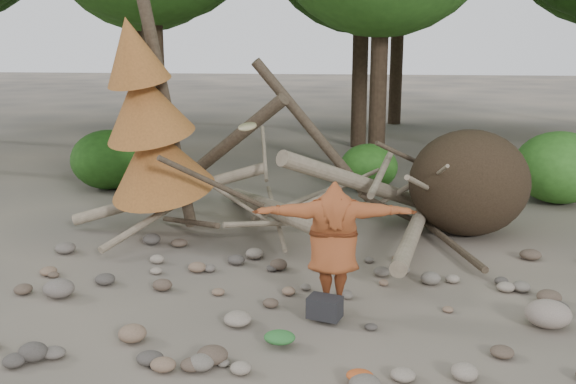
# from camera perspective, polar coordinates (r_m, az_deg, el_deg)

# --- Properties ---
(ground) EXTENTS (120.00, 120.00, 0.00)m
(ground) POSITION_cam_1_polar(r_m,az_deg,el_deg) (8.38, 1.87, -11.85)
(ground) COLOR #514C44
(ground) RESTS_ON ground
(deadfall_pile) EXTENTS (8.55, 5.24, 3.30)m
(deadfall_pile) POSITION_cam_1_polar(r_m,az_deg,el_deg) (12.16, 13.11, 0.62)
(deadfall_pile) COLOR #332619
(deadfall_pile) RESTS_ON ground
(dead_conifer) EXTENTS (2.06, 2.16, 4.35)m
(dead_conifer) POSITION_cam_1_polar(r_m,az_deg,el_deg) (11.63, -12.19, 5.90)
(dead_conifer) COLOR #4C3F30
(dead_conifer) RESTS_ON ground
(bush_left) EXTENTS (1.80, 1.80, 1.44)m
(bush_left) POSITION_cam_1_polar(r_m,az_deg,el_deg) (16.21, -15.66, 2.80)
(bush_left) COLOR #235416
(bush_left) RESTS_ON ground
(bush_mid) EXTENTS (1.40, 1.40, 1.12)m
(bush_mid) POSITION_cam_1_polar(r_m,az_deg,el_deg) (15.64, 7.18, 2.23)
(bush_mid) COLOR #2E6A1E
(bush_mid) RESTS_ON ground
(bush_right) EXTENTS (2.00, 2.00, 1.60)m
(bush_right) POSITION_cam_1_polar(r_m,az_deg,el_deg) (15.45, 23.01, 2.02)
(bush_right) COLOR #3A7E27
(bush_right) RESTS_ON ground
(frisbee_thrower) EXTENTS (2.44, 1.07, 2.39)m
(frisbee_thrower) POSITION_cam_1_polar(r_m,az_deg,el_deg) (8.48, 4.05, -4.69)
(frisbee_thrower) COLOR brown
(frisbee_thrower) RESTS_ON ground
(backpack) EXTENTS (0.49, 0.39, 0.28)m
(backpack) POSITION_cam_1_polar(r_m,az_deg,el_deg) (8.46, 3.28, -10.56)
(backpack) COLOR black
(backpack) RESTS_ON ground
(cloth_green) EXTENTS (0.38, 0.31, 0.14)m
(cloth_green) POSITION_cam_1_polar(r_m,az_deg,el_deg) (7.84, -0.75, -13.12)
(cloth_green) COLOR #29662C
(cloth_green) RESTS_ON ground
(cloth_orange) EXTENTS (0.29, 0.24, 0.11)m
(cloth_orange) POSITION_cam_1_polar(r_m,az_deg,el_deg) (7.13, 6.39, -16.26)
(cloth_orange) COLOR #AB481D
(cloth_orange) RESTS_ON ground
(boulder_mid_right) EXTENTS (0.58, 0.52, 0.35)m
(boulder_mid_right) POSITION_cam_1_polar(r_m,az_deg,el_deg) (8.94, 22.12, -10.00)
(boulder_mid_right) COLOR gray
(boulder_mid_right) RESTS_ON ground
(boulder_mid_left) EXTENTS (0.44, 0.40, 0.27)m
(boulder_mid_left) POSITION_cam_1_polar(r_m,az_deg,el_deg) (9.75, -19.70, -8.07)
(boulder_mid_left) COLOR #665D56
(boulder_mid_left) RESTS_ON ground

